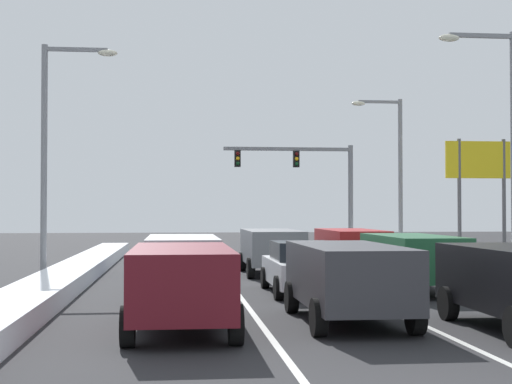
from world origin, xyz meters
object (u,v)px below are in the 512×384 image
at_px(suv_charcoal_center_lane_nearest, 348,275).
at_px(suv_silver_left_lane_second, 182,260).
at_px(suv_red_right_lane_third, 351,247).
at_px(street_lamp_right_far, 393,162).
at_px(suv_maroon_left_lane_nearest, 182,280).
at_px(traffic_light_gantry, 311,174).
at_px(suv_gray_center_lane_third, 272,247).
at_px(suv_green_right_lane_second, 412,257).
at_px(roadside_sign_right, 482,173).
at_px(street_lamp_right_mid, 503,133).
at_px(sedan_white_center_lane_second, 302,267).
at_px(sedan_navy_left_lane_third, 176,255).
at_px(street_lamp_left_mid, 54,139).

bearing_deg(suv_charcoal_center_lane_nearest, suv_silver_left_lane_second, 122.94).
bearing_deg(suv_red_right_lane_third, street_lamp_right_far, 64.63).
relative_size(suv_maroon_left_lane_nearest, traffic_light_gantry, 0.65).
bearing_deg(suv_gray_center_lane_third, suv_red_right_lane_third, 3.48).
distance_m(suv_green_right_lane_second, traffic_light_gantry, 21.49).
xyz_separation_m(traffic_light_gantry, roadside_sign_right, (5.37, -11.63, -0.48)).
bearing_deg(street_lamp_right_mid, suv_green_right_lane_second, -150.96).
bearing_deg(street_lamp_right_far, sedan_white_center_lane_second, -114.91).
height_order(suv_red_right_lane_third, street_lamp_right_mid, street_lamp_right_mid).
height_order(sedan_white_center_lane_second, suv_maroon_left_lane_nearest, suv_maroon_left_lane_nearest).
relative_size(suv_maroon_left_lane_nearest, roadside_sign_right, 0.89).
relative_size(street_lamp_right_mid, roadside_sign_right, 1.52).
relative_size(suv_red_right_lane_third, suv_gray_center_lane_third, 1.00).
xyz_separation_m(suv_silver_left_lane_second, roadside_sign_right, (12.95, 10.02, 3.00)).
height_order(suv_gray_center_lane_third, roadside_sign_right, roadside_sign_right).
distance_m(suv_green_right_lane_second, suv_gray_center_lane_third, 7.28).
xyz_separation_m(suv_charcoal_center_lane_nearest, sedan_navy_left_lane_third, (-3.66, 12.19, -0.25)).
relative_size(suv_silver_left_lane_second, street_lamp_right_mid, 0.59).
xyz_separation_m(street_lamp_right_mid, roadside_sign_right, (2.36, 7.45, -0.96)).
bearing_deg(traffic_light_gantry, street_lamp_right_far, -57.08).
relative_size(suv_charcoal_center_lane_nearest, roadside_sign_right, 0.89).
height_order(suv_red_right_lane_third, sedan_navy_left_lane_third, suv_red_right_lane_third).
bearing_deg(suv_red_right_lane_third, suv_maroon_left_lane_nearest, -116.40).
height_order(suv_charcoal_center_lane_nearest, street_lamp_left_mid, street_lamp_left_mid).
xyz_separation_m(suv_maroon_left_lane_nearest, roadside_sign_right, (13.02, 16.16, 3.00)).
height_order(suv_charcoal_center_lane_nearest, suv_gray_center_lane_third, same).
bearing_deg(suv_charcoal_center_lane_nearest, street_lamp_left_mid, 125.14).
distance_m(street_lamp_left_mid, roadside_sign_right, 17.92).
bearing_deg(street_lamp_right_far, suv_maroon_left_lane_nearest, -115.97).
xyz_separation_m(traffic_light_gantry, street_lamp_right_mid, (3.01, -19.08, 0.48)).
bearing_deg(sedan_navy_left_lane_third, traffic_light_gantry, 62.43).
relative_size(traffic_light_gantry, street_lamp_right_far, 0.93).
relative_size(street_lamp_right_far, street_lamp_left_mid, 0.98).
xyz_separation_m(suv_green_right_lane_second, suv_maroon_left_lane_nearest, (-6.86, -6.61, 0.00)).
height_order(suv_red_right_lane_third, suv_silver_left_lane_second, same).
height_order(sedan_navy_left_lane_third, street_lamp_right_far, street_lamp_right_far).
distance_m(suv_green_right_lane_second, suv_charcoal_center_lane_nearest, 6.72).
bearing_deg(suv_maroon_left_lane_nearest, suv_silver_left_lane_second, 89.39).
relative_size(traffic_light_gantry, street_lamp_left_mid, 0.91).
height_order(traffic_light_gantry, street_lamp_left_mid, street_lamp_left_mid).
height_order(sedan_navy_left_lane_third, roadside_sign_right, roadside_sign_right).
bearing_deg(suv_green_right_lane_second, sedan_white_center_lane_second, -177.78).
relative_size(traffic_light_gantry, roadside_sign_right, 1.37).
xyz_separation_m(suv_gray_center_lane_third, roadside_sign_right, (9.55, 3.11, 3.00)).
xyz_separation_m(suv_gray_center_lane_third, street_lamp_right_far, (7.54, 9.55, 3.86)).
height_order(suv_charcoal_center_lane_nearest, street_lamp_right_far, street_lamp_right_far).
xyz_separation_m(suv_charcoal_center_lane_nearest, street_lamp_right_mid, (7.11, 7.96, 3.97)).
bearing_deg(sedan_navy_left_lane_third, street_lamp_right_far, 40.97).
distance_m(suv_gray_center_lane_third, street_lamp_left_mid, 8.86).
bearing_deg(sedan_navy_left_lane_third, suv_silver_left_lane_second, -88.55).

